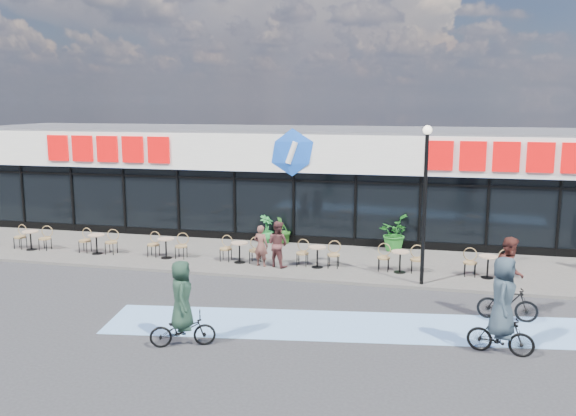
{
  "coord_description": "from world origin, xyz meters",
  "views": [
    {
      "loc": [
        5.24,
        -16.7,
        5.83
      ],
      "look_at": [
        0.57,
        3.5,
        2.15
      ],
      "focal_mm": 38.0,
      "sensor_mm": 36.0,
      "label": 1
    }
  ],
  "objects_px": {
    "potted_plant_left": "(266,229)",
    "cyclist_b": "(509,283)",
    "potted_plant_mid": "(283,230)",
    "cyclist_a": "(502,311)",
    "lamp_post": "(425,191)",
    "potted_plant_right": "(393,233)",
    "patron_right": "(278,244)",
    "patron_left": "(261,246)"
  },
  "relations": [
    {
      "from": "potted_plant_mid",
      "to": "potted_plant_right",
      "type": "relative_size",
      "value": 0.79
    },
    {
      "from": "potted_plant_right",
      "to": "patron_right",
      "type": "distance_m",
      "value": 5.01
    },
    {
      "from": "cyclist_b",
      "to": "cyclist_a",
      "type": "bearing_deg",
      "value": -100.24
    },
    {
      "from": "potted_plant_right",
      "to": "patron_left",
      "type": "height_order",
      "value": "patron_left"
    },
    {
      "from": "cyclist_b",
      "to": "patron_right",
      "type": "bearing_deg",
      "value": 154.07
    },
    {
      "from": "potted_plant_left",
      "to": "cyclist_b",
      "type": "distance_m",
      "value": 11.03
    },
    {
      "from": "cyclist_a",
      "to": "patron_left",
      "type": "bearing_deg",
      "value": 141.89
    },
    {
      "from": "lamp_post",
      "to": "potted_plant_mid",
      "type": "xyz_separation_m",
      "value": [
        -5.54,
        4.4,
        -2.43
      ]
    },
    {
      "from": "potted_plant_mid",
      "to": "patron_left",
      "type": "height_order",
      "value": "patron_left"
    },
    {
      "from": "potted_plant_mid",
      "to": "potted_plant_left",
      "type": "bearing_deg",
      "value": 176.72
    },
    {
      "from": "potted_plant_mid",
      "to": "patron_right",
      "type": "relative_size",
      "value": 0.67
    },
    {
      "from": "potted_plant_mid",
      "to": "patron_left",
      "type": "bearing_deg",
      "value": -89.58
    },
    {
      "from": "cyclist_b",
      "to": "lamp_post",
      "type": "bearing_deg",
      "value": 131.93
    },
    {
      "from": "potted_plant_mid",
      "to": "cyclist_a",
      "type": "distance_m",
      "value": 11.86
    },
    {
      "from": "cyclist_b",
      "to": "potted_plant_right",
      "type": "bearing_deg",
      "value": 116.76
    },
    {
      "from": "patron_left",
      "to": "potted_plant_left",
      "type": "bearing_deg",
      "value": -66.26
    },
    {
      "from": "patron_left",
      "to": "cyclist_b",
      "type": "relative_size",
      "value": 0.63
    },
    {
      "from": "potted_plant_left",
      "to": "patron_right",
      "type": "relative_size",
      "value": 0.69
    },
    {
      "from": "potted_plant_right",
      "to": "cyclist_a",
      "type": "bearing_deg",
      "value": -71.79
    },
    {
      "from": "potted_plant_mid",
      "to": "potted_plant_right",
      "type": "distance_m",
      "value": 4.39
    },
    {
      "from": "potted_plant_right",
      "to": "patron_right",
      "type": "bearing_deg",
      "value": -138.87
    },
    {
      "from": "lamp_post",
      "to": "potted_plant_right",
      "type": "bearing_deg",
      "value": 105.12
    },
    {
      "from": "patron_left",
      "to": "cyclist_b",
      "type": "distance_m",
      "value": 8.52
    },
    {
      "from": "potted_plant_left",
      "to": "potted_plant_mid",
      "type": "distance_m",
      "value": 0.73
    },
    {
      "from": "patron_left",
      "to": "cyclist_a",
      "type": "distance_m",
      "value": 9.36
    },
    {
      "from": "potted_plant_mid",
      "to": "patron_right",
      "type": "bearing_deg",
      "value": -79.87
    },
    {
      "from": "patron_right",
      "to": "cyclist_a",
      "type": "relative_size",
      "value": 0.69
    },
    {
      "from": "potted_plant_left",
      "to": "potted_plant_mid",
      "type": "xyz_separation_m",
      "value": [
        0.73,
        -0.04,
        -0.01
      ]
    },
    {
      "from": "potted_plant_mid",
      "to": "lamp_post",
      "type": "bearing_deg",
      "value": -38.45
    },
    {
      "from": "patron_right",
      "to": "lamp_post",
      "type": "bearing_deg",
      "value": -168.58
    },
    {
      "from": "potted_plant_mid",
      "to": "cyclist_a",
      "type": "height_order",
      "value": "cyclist_a"
    },
    {
      "from": "patron_left",
      "to": "patron_right",
      "type": "xyz_separation_m",
      "value": [
        0.59,
        0.06,
        0.08
      ]
    },
    {
      "from": "patron_right",
      "to": "cyclist_a",
      "type": "distance_m",
      "value": 8.94
    },
    {
      "from": "potted_plant_left",
      "to": "potted_plant_right",
      "type": "xyz_separation_m",
      "value": [
        5.12,
        -0.18,
        0.13
      ]
    },
    {
      "from": "lamp_post",
      "to": "potted_plant_right",
      "type": "relative_size",
      "value": 3.63
    },
    {
      "from": "lamp_post",
      "to": "patron_left",
      "type": "xyz_separation_m",
      "value": [
        -5.51,
        0.91,
        -2.24
      ]
    },
    {
      "from": "patron_left",
      "to": "cyclist_a",
      "type": "bearing_deg",
      "value": 153.48
    },
    {
      "from": "cyclist_a",
      "to": "cyclist_b",
      "type": "distance_m",
      "value": 2.37
    },
    {
      "from": "potted_plant_right",
      "to": "cyclist_b",
      "type": "bearing_deg",
      "value": -63.24
    },
    {
      "from": "potted_plant_right",
      "to": "lamp_post",
      "type": "bearing_deg",
      "value": -74.88
    },
    {
      "from": "patron_right",
      "to": "cyclist_b",
      "type": "xyz_separation_m",
      "value": [
        7.2,
        -3.5,
        0.14
      ]
    },
    {
      "from": "patron_left",
      "to": "patron_right",
      "type": "height_order",
      "value": "patron_right"
    }
  ]
}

